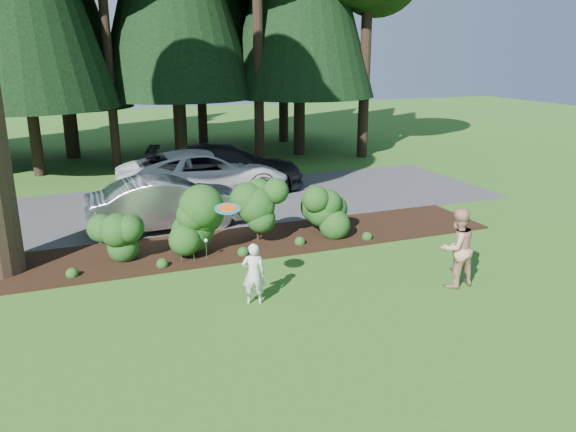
# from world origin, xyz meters

# --- Properties ---
(ground) EXTENTS (80.00, 80.00, 0.00)m
(ground) POSITION_xyz_m (0.00, 0.00, 0.00)
(ground) COLOR #32641C
(ground) RESTS_ON ground
(mulch_bed) EXTENTS (16.00, 2.50, 0.05)m
(mulch_bed) POSITION_xyz_m (0.00, 3.25, 0.03)
(mulch_bed) COLOR black
(mulch_bed) RESTS_ON ground
(driveway) EXTENTS (22.00, 6.00, 0.03)m
(driveway) POSITION_xyz_m (0.00, 7.50, 0.01)
(driveway) COLOR #38383A
(driveway) RESTS_ON ground
(shrub_row) EXTENTS (6.53, 1.60, 1.61)m
(shrub_row) POSITION_xyz_m (0.77, 3.14, 0.81)
(shrub_row) COLOR #194916
(shrub_row) RESTS_ON ground
(lily_cluster) EXTENTS (0.69, 0.09, 0.57)m
(lily_cluster) POSITION_xyz_m (-0.30, 2.40, 0.50)
(lily_cluster) COLOR #194916
(lily_cluster) RESTS_ON ground
(car_silver_wagon) EXTENTS (4.47, 1.80, 1.44)m
(car_silver_wagon) POSITION_xyz_m (-0.35, 5.28, 0.75)
(car_silver_wagon) COLOR #BBBBC0
(car_silver_wagon) RESTS_ON driveway
(car_white_suv) EXTENTS (5.77, 2.77, 1.59)m
(car_white_suv) POSITION_xyz_m (1.37, 8.37, 0.82)
(car_white_suv) COLOR silver
(car_white_suv) RESTS_ON driveway
(car_dark_suv) EXTENTS (5.82, 3.37, 1.59)m
(car_dark_suv) POSITION_xyz_m (2.38, 9.17, 0.82)
(car_dark_suv) COLOR black
(car_dark_suv) RESTS_ON driveway
(child) EXTENTS (0.53, 0.43, 1.26)m
(child) POSITION_xyz_m (0.34, -0.21, 0.63)
(child) COLOR silver
(child) RESTS_ON ground
(adult) EXTENTS (0.88, 0.71, 1.71)m
(adult) POSITION_xyz_m (4.59, -0.94, 0.85)
(adult) COLOR #A73B16
(adult) RESTS_ON ground
(frisbee) EXTENTS (0.49, 0.49, 0.11)m
(frisbee) POSITION_xyz_m (-0.17, -0.31, 2.04)
(frisbee) COLOR teal
(frisbee) RESTS_ON ground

